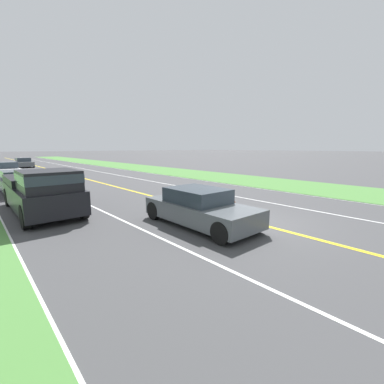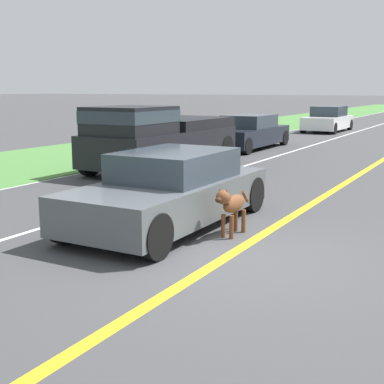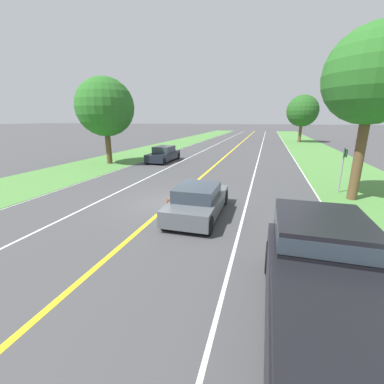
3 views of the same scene
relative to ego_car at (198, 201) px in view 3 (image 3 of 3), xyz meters
The scene contains 15 objects.
ground_plane 2.09m from the ego_car, 145.95° to the left, with size 400.00×400.00×0.00m, color #424244.
centre_divider_line 2.09m from the ego_car, 145.95° to the left, with size 0.18×160.00×0.01m, color yellow.
lane_edge_line_right 5.49m from the ego_car, 11.83° to the left, with size 0.14×160.00×0.01m, color white.
lane_edge_line_left 8.75m from the ego_car, behind, with size 0.14×160.00×0.01m, color white.
lane_dash_same_dir 2.24m from the ego_car, 31.26° to the left, with size 0.10×160.00×0.01m, color white.
lane_dash_oncoming 5.31m from the ego_car, 167.75° to the left, with size 0.10×160.00×0.01m, color white.
grass_verge_left 11.73m from the ego_car, behind, with size 6.00×160.00×0.03m, color #4C843D.
ego_car is the anchor object (origin of this frame).
dog 1.25m from the ego_car, behind, with size 0.23×1.16×0.84m.
pickup_truck 6.75m from the ego_car, 55.39° to the right, with size 2.14×5.78×1.90m.
oncoming_car 14.57m from the ego_car, 117.82° to the left, with size 1.81×4.66×1.42m.
roadside_tree_right_near 9.52m from the ego_car, 31.64° to the left, with size 4.25×4.25×7.87m.
roadside_tree_right_far 39.78m from the ego_car, 78.46° to the left, with size 5.17×5.17×7.80m.
roadside_tree_left_near 15.61m from the ego_car, 136.89° to the left, with size 4.92×4.92×7.34m.
street_sign 8.52m from the ego_car, 39.59° to the left, with size 0.11×0.64×2.43m.
Camera 3 is at (4.22, -10.91, 3.89)m, focal length 24.00 mm.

